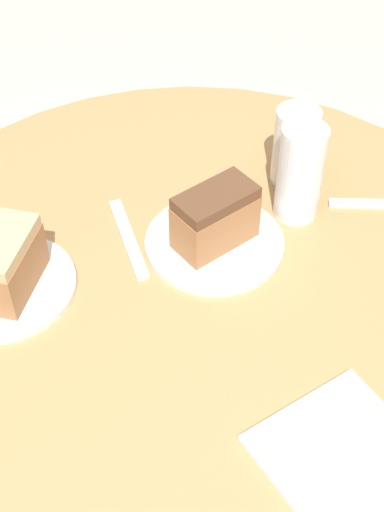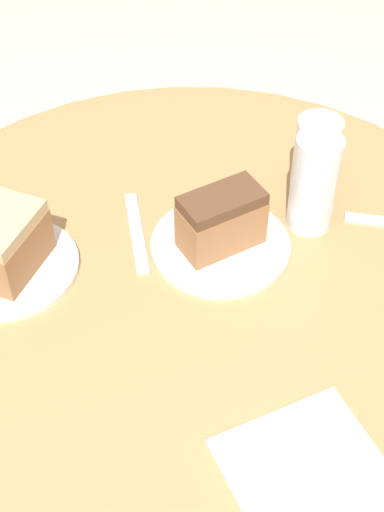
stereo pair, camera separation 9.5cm
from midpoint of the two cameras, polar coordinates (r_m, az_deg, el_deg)
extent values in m
cylinder|color=tan|center=(1.29, 2.16, -13.56)|extent=(0.08, 0.08, 0.72)
cylinder|color=tan|center=(0.99, 2.75, -2.36)|extent=(0.96, 0.96, 0.03)
cylinder|color=olive|center=(1.72, 15.22, -4.31)|extent=(0.04, 0.04, 0.44)
cylinder|color=silver|center=(1.02, 4.96, 0.72)|extent=(0.20, 0.20, 0.01)
cylinder|color=silver|center=(1.01, -11.82, -0.97)|extent=(0.19, 0.19, 0.01)
cube|color=#9E6B42|center=(0.99, 5.10, 2.37)|extent=(0.07, 0.12, 0.07)
cube|color=brown|center=(0.96, 5.27, 4.30)|extent=(0.07, 0.12, 0.02)
cube|color=#9E6B42|center=(0.98, -12.16, 0.62)|extent=(0.14, 0.14, 0.07)
cylinder|color=silver|center=(1.11, 12.19, 6.85)|extent=(0.06, 0.06, 0.08)
cylinder|color=white|center=(1.10, 12.35, 7.68)|extent=(0.07, 0.07, 0.13)
cylinder|color=silver|center=(1.05, 12.17, 4.53)|extent=(0.06, 0.06, 0.10)
cylinder|color=white|center=(1.03, 12.38, 5.58)|extent=(0.07, 0.07, 0.15)
cube|color=white|center=(0.82, 12.79, -16.99)|extent=(0.17, 0.17, 0.01)
cube|color=silver|center=(1.04, -1.85, 1.79)|extent=(0.17, 0.07, 0.00)
camera|label=1|loc=(0.05, -87.13, 2.92)|focal=50.00mm
camera|label=2|loc=(0.05, 92.87, -2.92)|focal=50.00mm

